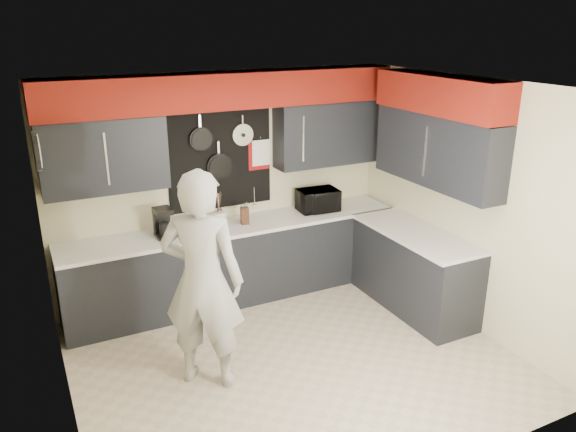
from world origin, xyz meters
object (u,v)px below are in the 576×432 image
microwave (318,200)px  person (203,281)px  coffee_maker (163,222)px  knife_block (245,216)px  utensil_crock (220,220)px

microwave → person: bearing=-140.2°
coffee_maker → knife_block: bearing=-4.5°
knife_block → coffee_maker: 0.93m
knife_block → person: 1.64m
coffee_maker → microwave: bearing=-2.4°
microwave → utensil_crock: (-1.26, -0.01, -0.04)m
person → microwave: bearing=-108.4°
microwave → coffee_maker: bearing=-175.8°
utensil_crock → coffee_maker: size_ratio=0.55×
microwave → person: (-1.91, -1.38, -0.06)m
utensil_crock → person: person is taller
knife_block → coffee_maker: size_ratio=0.61×
knife_block → utensil_crock: bearing=-171.5°
knife_block → coffee_maker: (-0.92, 0.03, 0.07)m
person → knife_block: bearing=-89.3°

